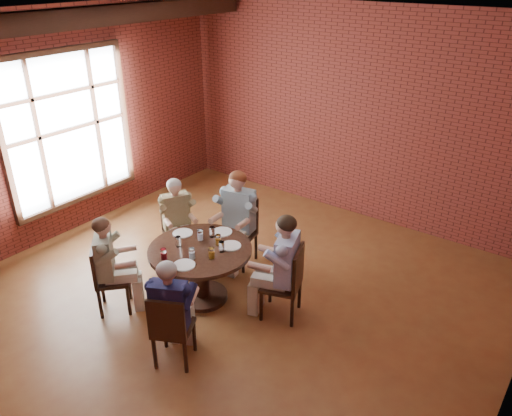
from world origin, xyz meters
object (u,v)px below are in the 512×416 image
Objects in this scene: chair_a at (288,280)px; diner_e at (172,312)px; chair_d at (106,276)px; chair_c at (177,228)px; diner_d at (111,265)px; chair_b at (240,228)px; diner_b at (237,219)px; dining_table at (201,263)px; smartphone at (191,266)px; diner_a at (282,267)px; diner_c at (178,221)px; chair_e at (171,328)px.

diner_e is at bearing -41.16° from chair_a.
chair_a reaches higher than chair_d.
diner_d reaches higher than chair_c.
diner_d reaches higher than chair_b.
chair_c is 2.13m from diner_e.
dining_table is at bearing -90.00° from diner_b.
dining_table is 0.48m from smartphone.
chair_b is 0.77× the size of diner_d.
diner_a is at bearing 37.38° from smartphone.
dining_table is at bearing -90.00° from chair_a.
chair_c is 1.49m from smartphone.
diner_c is at bearing -43.06° from chair_d.
chair_b is 0.76× the size of diner_e.
chair_e is at bearing -67.79° from smartphone.
chair_b is at bearing -64.09° from diner_d.
diner_b is at bearing -136.32° from diner_a.
diner_b is at bearing -29.08° from diner_c.
chair_e reaches higher than smartphone.
diner_d is at bearing -90.00° from chair_d.
diner_e is at bearing -144.03° from chair_d.
diner_a reaches higher than diner_d.
chair_c is (-2.03, 0.17, -0.03)m from chair_a.
chair_c is (-0.95, 0.54, -0.04)m from dining_table.
chair_a is 1.97m from diner_c.
diner_a is 2.06m from diner_d.
chair_c is at bearing -40.52° from chair_d.
dining_table is 1.32× the size of chair_b.
diner_d is (-0.56, -1.74, -0.06)m from diner_b.
dining_table is at bearing -90.00° from chair_c.
chair_a is 1.38m from diner_b.
diner_d is (-0.54, -1.83, 0.11)m from chair_b.
chair_a is at bearing -139.50° from diner_e.
smartphone is (1.09, -0.87, 0.13)m from diner_c.
diner_d is 9.65× the size of smartphone.
chair_e is at bearing -36.22° from diner_a.
chair_b is at bearing -97.82° from chair_e.
chair_e reaches higher than dining_table.
chair_a reaches higher than chair_e.
dining_table is 1.16m from chair_d.
chair_a is 1.06× the size of chair_d.
chair_d is 1.34m from chair_e.
dining_table is at bearing -90.00° from chair_b.
dining_table is 1.20m from chair_e.
chair_e is at bearing -108.21° from diner_c.
diner_a is 1.53× the size of chair_c.
diner_a is at bearing -90.00° from chair_a.
smartphone is (-0.79, -0.71, 0.07)m from diner_a.
diner_c is at bearing -90.00° from chair_c.
chair_a reaches higher than smartphone.
smartphone is (-0.31, 0.63, 0.12)m from diner_e.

